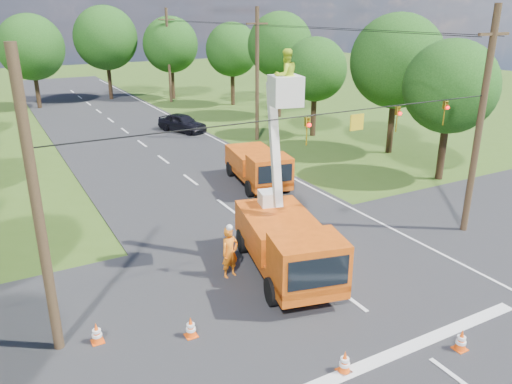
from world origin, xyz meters
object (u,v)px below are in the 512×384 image
bucket_truck (287,232)px  ground_worker (230,253)px  traffic_cone_5 (97,333)px  pole_left (38,212)px  pole_right_mid (257,74)px  tree_right_c (315,70)px  distant_car (182,123)px  traffic_cone_2 (276,208)px  pole_right_near (480,123)px  tree_far_a (31,47)px  tree_right_a (451,87)px  tree_far_c (171,45)px  traffic_cone_7 (254,161)px  tree_far_b (106,38)px  traffic_cone_4 (191,327)px  tree_right_b (397,61)px  second_truck (258,166)px  traffic_cone_3 (252,190)px  traffic_cone_1 (461,340)px  traffic_cone_0 (345,362)px  pole_right_far (169,55)px  tree_right_d (280,45)px  tree_right_e (232,50)px

bucket_truck → ground_worker: size_ratio=4.14×
traffic_cone_5 → pole_left: pole_left is taller
pole_right_mid → tree_right_c: 4.81m
distant_car → traffic_cone_2: 19.70m
pole_right_near → tree_far_a: bearing=107.4°
tree_right_a → tree_far_c: 36.22m
traffic_cone_2 → traffic_cone_7: bearing=69.2°
ground_worker → traffic_cone_7: bearing=46.2°
traffic_cone_7 → tree_far_b: (-1.79, 31.24, 6.45)m
ground_worker → tree_far_b: size_ratio=0.20×
traffic_cone_4 → tree_right_b: 25.47m
tree_right_c → tree_far_a: tree_far_a is taller
second_truck → tree_far_a: tree_far_a is taller
traffic_cone_2 → tree_far_c: 37.32m
tree_right_c → tree_far_c: bearing=99.1°
traffic_cone_3 → distant_car: bearing=82.2°
second_truck → tree_right_a: 12.00m
traffic_cone_1 → tree_right_b: bearing=52.4°
traffic_cone_1 → tree_right_c: 28.19m
traffic_cone_3 → tree_right_c: size_ratio=0.09×
traffic_cone_0 → traffic_cone_2: 11.85m
traffic_cone_7 → pole_right_far: size_ratio=0.07×
pole_left → traffic_cone_4: bearing=-21.1°
ground_worker → pole_right_near: size_ratio=0.20×
traffic_cone_0 → tree_right_d: 37.02m
traffic_cone_4 → second_truck: bearing=52.6°
pole_right_mid → tree_far_c: pole_right_mid is taller
distant_car → tree_far_a: size_ratio=0.48×
distant_car → tree_right_e: (9.52, 9.53, 5.04)m
traffic_cone_1 → tree_far_c: bearing=80.1°
bucket_truck → ground_worker: 2.32m
traffic_cone_3 → pole_right_far: bearing=78.2°
traffic_cone_3 → pole_right_near: pole_right_near is taller
traffic_cone_4 → tree_far_a: (0.77, 44.44, 5.83)m
traffic_cone_0 → traffic_cone_2: bearing=68.3°
pole_left → tree_right_b: size_ratio=0.93×
second_truck → traffic_cone_3: bearing=-119.1°
traffic_cone_0 → pole_left: pole_left is taller
tree_right_a → pole_right_mid: bearing=109.7°
pole_right_near → tree_right_d: pole_right_near is taller
tree_far_a → pole_left: bearing=-96.0°
traffic_cone_3 → tree_right_d: tree_right_d is taller
pole_right_near → tree_right_b: 13.71m
tree_right_c → traffic_cone_4: bearing=-132.9°
tree_right_b → tree_far_a: size_ratio=1.02×
tree_right_b → tree_right_d: (-0.20, 15.00, 0.24)m
pole_right_near → pole_right_mid: size_ratio=1.00×
ground_worker → traffic_cone_4: ground_worker is taller
traffic_cone_0 → pole_right_far: size_ratio=0.07×
traffic_cone_0 → traffic_cone_2: same height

